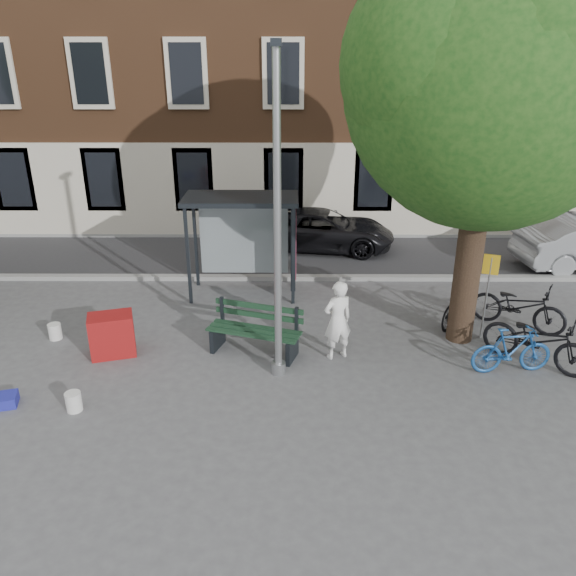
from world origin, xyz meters
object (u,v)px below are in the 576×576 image
Objects in this scene: bike_c at (518,306)px; notice_sign at (489,278)px; bike_d at (460,303)px; bike_b at (512,350)px; painter at (338,320)px; bike_a at (538,340)px; bench at (255,332)px; red_stand at (112,335)px; lamppost at (278,240)px; bus_shelter at (257,223)px; car_dark at (323,230)px.

notice_sign reaches higher than bike_c.
bike_b is at bearing 141.60° from bike_d.
bike_a is (4.01, -0.30, -0.28)m from painter.
bench is 2.99m from red_stand.
bike_c is at bearing 20.41° from lamppost.
lamppost is 2.37m from painter.
bike_a reaches higher than red_stand.
lamppost reaches higher than bike_c.
bike_c is (4.26, 1.37, -0.30)m from painter.
bus_shelter is at bearing 19.15° from bike_d.
bus_shelter is 4.66m from red_stand.
bike_b is (5.11, -0.79, 0.02)m from bench.
bike_c is at bearing -28.83° from bike_b.
bike_c is at bearing 174.23° from painter.
notice_sign is at bearing 19.01° from lamppost.
bike_b is 1.76m from notice_sign.
notice_sign is at bearing 150.20° from bike_c.
bike_b is (5.21, -4.04, -1.43)m from bus_shelter.
bike_d is 7.82m from red_stand.
lamppost reaches higher than bus_shelter.
bus_shelter is at bearing 49.13° from red_stand.
bike_b is 0.92× the size of bike_d.
bus_shelter reaches higher than painter.
notice_sign reaches higher than painter.
painter is at bearing 28.76° from lamppost.
red_stand is at bearing 153.68° from car_dark.
lamppost is 1.34× the size of car_dark.
lamppost reaches higher than bike_a.
painter is at bearing 11.37° from bench.
lamppost is 4.96m from notice_sign.
lamppost is at bearing -81.57° from bus_shelter.
bike_b is 8.13m from red_stand.
bus_shelter is at bearing 109.75° from bench.
bike_a reaches higher than bike_d.
bike_b is at bearing -4.90° from red_stand.
red_stand is at bearing 51.35° from bike_d.
bench is 0.95× the size of bike_a.
notice_sign is (3.31, 0.89, 0.58)m from painter.
lamppost is 2.14× the size of bus_shelter.
bus_shelter is 0.63× the size of car_dark.
painter is 0.81× the size of bike_c.
bike_b is 0.36× the size of car_dark.
lamppost is 4.24m from bus_shelter.
bike_c reaches higher than bike_d.
bike_c is 0.46× the size of car_dark.
car_dark reaches higher than bike_c.
lamppost is at bearing 178.62° from car_dark.
bike_c is (0.85, 1.96, 0.07)m from bike_b.
bike_a reaches higher than bike_c.
bus_shelter is 7.05m from bike_a.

